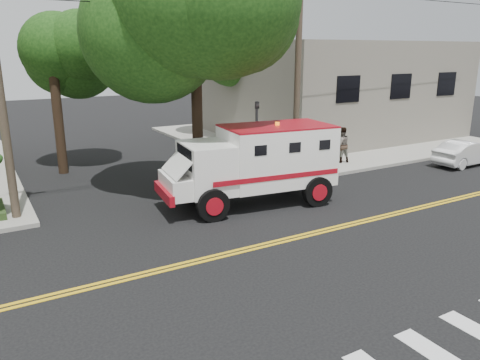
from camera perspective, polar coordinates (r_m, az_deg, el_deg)
ground at (r=13.86m, az=0.93°, el=-8.45°), size 100.00×100.00×0.00m
sidewalk_ne at (r=32.02m, az=9.23°, el=5.34°), size 17.00×17.00×0.15m
building_right at (r=32.98m, az=10.97°, el=10.94°), size 14.00×12.00×6.00m
utility_pole_right at (r=21.37m, az=7.03°, el=12.39°), size 0.28×0.28×9.00m
tree_main at (r=19.10m, az=-3.90°, el=20.21°), size 6.08×5.70×9.85m
tree_left at (r=22.95m, az=-21.17°, el=14.78°), size 4.48×4.20×7.70m
tree_right at (r=30.74m, az=-0.10°, el=16.40°), size 4.80×4.50×8.20m
traffic_signal at (r=19.72m, az=2.03°, el=5.58°), size 0.15×0.18×3.60m
armored_truck at (r=17.40m, az=2.02°, el=2.39°), size 6.72×3.27×2.95m
parked_sedan at (r=26.29m, az=25.85°, el=3.00°), size 3.85×1.43×1.26m
pedestrian_a at (r=21.45m, az=4.87°, el=2.95°), size 0.67×0.52×1.66m
pedestrian_b at (r=24.12m, az=12.26°, el=4.21°), size 0.99×0.84×1.79m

